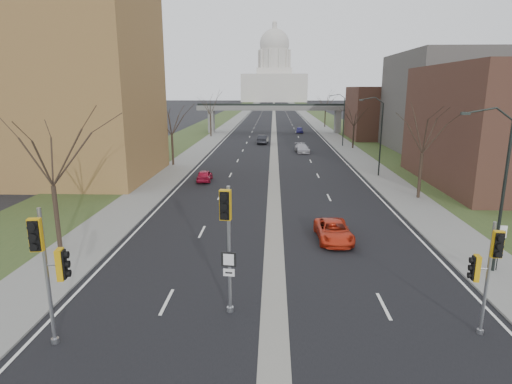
# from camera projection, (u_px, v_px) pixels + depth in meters

# --- Properties ---
(ground) EXTENTS (700.00, 700.00, 0.00)m
(ground) POSITION_uv_depth(u_px,v_px,m) (274.00, 328.00, 17.75)
(ground) COLOR black
(ground) RESTS_ON ground
(road_surface) EXTENTS (20.00, 600.00, 0.01)m
(road_surface) POSITION_uv_depth(u_px,v_px,m) (274.00, 114.00, 163.39)
(road_surface) COLOR black
(road_surface) RESTS_ON ground
(median_strip) EXTENTS (1.20, 600.00, 0.02)m
(median_strip) POSITION_uv_depth(u_px,v_px,m) (274.00, 114.00, 163.40)
(median_strip) COLOR gray
(median_strip) RESTS_ON ground
(sidewalk_right) EXTENTS (4.00, 600.00, 0.12)m
(sidewalk_right) POSITION_uv_depth(u_px,v_px,m) (305.00, 114.00, 162.91)
(sidewalk_right) COLOR gray
(sidewalk_right) RESTS_ON ground
(sidewalk_left) EXTENTS (4.00, 600.00, 0.12)m
(sidewalk_left) POSITION_uv_depth(u_px,v_px,m) (243.00, 114.00, 163.86)
(sidewalk_left) COLOR gray
(sidewalk_left) RESTS_ON ground
(grass_verge_right) EXTENTS (8.00, 600.00, 0.10)m
(grass_verge_right) POSITION_uv_depth(u_px,v_px,m) (321.00, 114.00, 162.67)
(grass_verge_right) COLOR #2C3E1C
(grass_verge_right) RESTS_ON ground
(grass_verge_left) EXTENTS (8.00, 600.00, 0.10)m
(grass_verge_left) POSITION_uv_depth(u_px,v_px,m) (227.00, 114.00, 164.10)
(grass_verge_left) COLOR #2C3E1C
(grass_verge_left) RESTS_ON ground
(apartment_building) EXTENTS (25.00, 16.00, 22.00)m
(apartment_building) POSITION_uv_depth(u_px,v_px,m) (30.00, 76.00, 45.31)
(apartment_building) COLOR olive
(apartment_building) RESTS_ON ground
(commercial_block_mid) EXTENTS (18.00, 22.00, 15.00)m
(commercial_block_mid) POSITION_uv_depth(u_px,v_px,m) (457.00, 103.00, 65.36)
(commercial_block_mid) COLOR #504D49
(commercial_block_mid) RESTS_ON ground
(commercial_block_far) EXTENTS (14.00, 14.00, 10.00)m
(commercial_block_far) POSITION_uv_depth(u_px,v_px,m) (387.00, 113.00, 83.67)
(commercial_block_far) COLOR #482B21
(commercial_block_far) RESTS_ON ground
(pedestrian_bridge) EXTENTS (34.00, 3.00, 6.45)m
(pedestrian_bridge) POSITION_uv_depth(u_px,v_px,m) (274.00, 111.00, 94.28)
(pedestrian_bridge) COLOR slate
(pedestrian_bridge) RESTS_ON ground
(capitol) EXTENTS (48.00, 42.00, 55.75)m
(capitol) POSITION_uv_depth(u_px,v_px,m) (274.00, 76.00, 324.08)
(capitol) COLOR beige
(capitol) RESTS_ON ground
(streetlight_near) EXTENTS (2.61, 0.20, 8.70)m
(streetlight_near) POSITION_uv_depth(u_px,v_px,m) (494.00, 144.00, 21.50)
(streetlight_near) COLOR black
(streetlight_near) RESTS_ON sidewalk_right
(streetlight_mid) EXTENTS (2.61, 0.20, 8.70)m
(streetlight_mid) POSITION_uv_depth(u_px,v_px,m) (375.00, 114.00, 46.74)
(streetlight_mid) COLOR black
(streetlight_mid) RESTS_ON sidewalk_right
(streetlight_far) EXTENTS (2.61, 0.20, 8.70)m
(streetlight_far) POSITION_uv_depth(u_px,v_px,m) (340.00, 105.00, 71.99)
(streetlight_far) COLOR black
(streetlight_far) RESTS_ON sidewalk_right
(tree_left_a) EXTENTS (7.20, 7.20, 9.40)m
(tree_left_a) POSITION_uv_depth(u_px,v_px,m) (48.00, 143.00, 24.46)
(tree_left_a) COLOR #382B21
(tree_left_a) RESTS_ON sidewalk_left
(tree_left_b) EXTENTS (6.75, 6.75, 8.81)m
(tree_left_b) POSITION_uv_depth(u_px,v_px,m) (171.00, 117.00, 53.69)
(tree_left_b) COLOR #382B21
(tree_left_b) RESTS_ON sidewalk_left
(tree_left_c) EXTENTS (7.65, 7.65, 9.99)m
(tree_left_c) POSITION_uv_depth(u_px,v_px,m) (210.00, 102.00, 86.51)
(tree_left_c) COLOR #382B21
(tree_left_c) RESTS_ON sidewalk_left
(tree_right_a) EXTENTS (7.20, 7.20, 9.40)m
(tree_right_a) POSITION_uv_depth(u_px,v_px,m) (425.00, 125.00, 37.03)
(tree_right_a) COLOR #382B21
(tree_right_a) RESTS_ON sidewalk_right
(tree_right_b) EXTENTS (6.30, 6.30, 8.22)m
(tree_right_b) POSITION_uv_depth(u_px,v_px,m) (354.00, 113.00, 69.26)
(tree_right_b) COLOR #382B21
(tree_right_b) RESTS_ON sidewalk_right
(tree_right_c) EXTENTS (7.65, 7.65, 9.99)m
(tree_right_c) POSITION_uv_depth(u_px,v_px,m) (326.00, 99.00, 107.82)
(tree_right_c) COLOR #382B21
(tree_right_c) RESTS_ON sidewalk_right
(signal_pole_left) EXTENTS (0.94, 1.09, 5.49)m
(signal_pole_left) POSITION_uv_depth(u_px,v_px,m) (48.00, 259.00, 15.68)
(signal_pole_left) COLOR gray
(signal_pole_left) RESTS_ON ground
(signal_pole_median) EXTENTS (0.66, 0.95, 5.74)m
(signal_pole_median) POSITION_uv_depth(u_px,v_px,m) (227.00, 228.00, 17.81)
(signal_pole_median) COLOR gray
(signal_pole_median) RESTS_ON ground
(signal_pole_right) EXTENTS (0.82, 0.91, 4.75)m
(signal_pole_right) POSITION_uv_depth(u_px,v_px,m) (487.00, 264.00, 16.47)
(signal_pole_right) COLOR gray
(signal_pole_right) RESTS_ON ground
(speed_limit_sign) EXTENTS (0.54, 0.06, 2.52)m
(speed_limit_sign) POSITION_uv_depth(u_px,v_px,m) (500.00, 240.00, 22.74)
(speed_limit_sign) COLOR black
(speed_limit_sign) RESTS_ON sidewalk_right
(car_left_near) EXTENTS (1.59, 3.69, 1.24)m
(car_left_near) POSITION_uv_depth(u_px,v_px,m) (205.00, 176.00, 45.71)
(car_left_near) COLOR #AB132F
(car_left_near) RESTS_ON ground
(car_left_far) EXTENTS (2.01, 4.89, 1.57)m
(car_left_far) POSITION_uv_depth(u_px,v_px,m) (263.00, 139.00, 76.84)
(car_left_far) COLOR black
(car_left_far) RESTS_ON ground
(car_right_near) EXTENTS (2.30, 4.70, 1.28)m
(car_right_near) POSITION_uv_depth(u_px,v_px,m) (334.00, 231.00, 27.87)
(car_right_near) COLOR red
(car_right_near) RESTS_ON ground
(car_right_mid) EXTENTS (2.37, 4.83, 1.35)m
(car_right_mid) POSITION_uv_depth(u_px,v_px,m) (302.00, 148.00, 66.09)
(car_right_mid) COLOR #AFAEB6
(car_right_mid) RESTS_ON ground
(car_right_far) EXTENTS (1.79, 3.98, 1.33)m
(car_right_far) POSITION_uv_depth(u_px,v_px,m) (300.00, 130.00, 95.86)
(car_right_far) COLOR navy
(car_right_far) RESTS_ON ground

